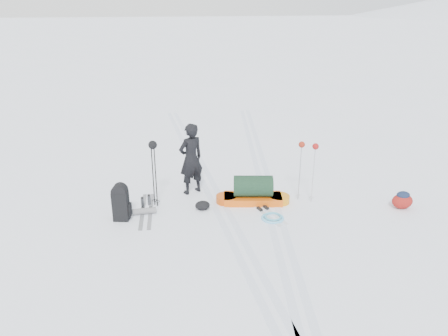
{
  "coord_description": "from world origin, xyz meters",
  "views": [
    {
      "loc": [
        -1.37,
        -8.41,
        4.41
      ],
      "look_at": [
        0.06,
        0.25,
        0.95
      ],
      "focal_mm": 35.0,
      "sensor_mm": 36.0,
      "label": 1
    }
  ],
  "objects": [
    {
      "name": "ground",
      "position": [
        0.0,
        0.0,
        0.0
      ],
      "size": [
        200.0,
        200.0,
        0.0
      ],
      "primitive_type": "plane",
      "color": "white",
      "rests_on": "ground"
    },
    {
      "name": "snow_hill_backdrop",
      "position": [
        62.69,
        84.02,
        -69.02
      ],
      "size": [
        359.5,
        192.0,
        162.45
      ],
      "color": "silver",
      "rests_on": "ground"
    },
    {
      "name": "ski_tracks",
      "position": [
        0.61,
        0.88,
        0.0
      ],
      "size": [
        3.38,
        17.97,
        0.01
      ],
      "color": "silver",
      "rests_on": "ground"
    },
    {
      "name": "skier",
      "position": [
        -0.57,
        1.18,
        0.86
      ],
      "size": [
        0.75,
        0.65,
        1.72
      ],
      "primitive_type": "imported",
      "rotation": [
        0.0,
        0.0,
        3.61
      ],
      "color": "black",
      "rests_on": "ground"
    },
    {
      "name": "pulk_sled",
      "position": [
        0.76,
        0.41,
        0.25
      ],
      "size": [
        1.75,
        0.76,
        0.65
      ],
      "rotation": [
        0.0,
        0.0,
        -0.17
      ],
      "color": "#E1560D",
      "rests_on": "ground"
    },
    {
      "name": "expedition_rucksack",
      "position": [
        -2.1,
        0.06,
        0.38
      ],
      "size": [
        0.91,
        0.41,
        0.82
      ],
      "rotation": [
        0.0,
        0.0,
        -0.22
      ],
      "color": "black",
      "rests_on": "ground"
    },
    {
      "name": "ski_poles_black",
      "position": [
        -1.43,
        0.6,
        1.26
      ],
      "size": [
        0.19,
        0.19,
        1.54
      ],
      "rotation": [
        0.0,
        0.0,
        0.05
      ],
      "color": "black",
      "rests_on": "ground"
    },
    {
      "name": "ski_poles_silver",
      "position": [
        1.97,
        0.31,
        1.18
      ],
      "size": [
        0.4,
        0.32,
        1.41
      ],
      "rotation": [
        0.0,
        0.0,
        -0.43
      ],
      "color": "#ACADB3",
      "rests_on": "ground"
    },
    {
      "name": "touring_skis_grey",
      "position": [
        -1.65,
        0.35,
        0.01
      ],
      "size": [
        0.34,
        1.73,
        0.06
      ],
      "rotation": [
        0.0,
        0.0,
        1.52
      ],
      "color": "gray",
      "rests_on": "ground"
    },
    {
      "name": "touring_skis_white",
      "position": [
        0.89,
        0.0,
        0.01
      ],
      "size": [
        0.74,
        1.65,
        0.06
      ],
      "rotation": [
        0.0,
        0.0,
        -1.26
      ],
      "color": "silver",
      "rests_on": "ground"
    },
    {
      "name": "rope_coil",
      "position": [
        1.0,
        -0.44,
        0.03
      ],
      "size": [
        0.53,
        0.53,
        0.06
      ],
      "rotation": [
        0.0,
        0.0,
        0.09
      ],
      "color": "#61C1ED",
      "rests_on": "ground"
    },
    {
      "name": "small_daypack",
      "position": [
        3.97,
        -0.42,
        0.19
      ],
      "size": [
        0.5,
        0.39,
        0.4
      ],
      "rotation": [
        0.0,
        0.0,
        -0.09
      ],
      "color": "maroon",
      "rests_on": "ground"
    },
    {
      "name": "thermos_pair",
      "position": [
        -1.66,
        0.57,
        0.13
      ],
      "size": [
        0.22,
        0.23,
        0.28
      ],
      "rotation": [
        0.0,
        0.0,
        0.04
      ],
      "color": "#52555A",
      "rests_on": "ground"
    },
    {
      "name": "stuff_sack",
      "position": [
        -0.42,
        0.22,
        0.1
      ],
      "size": [
        0.36,
        0.29,
        0.21
      ],
      "rotation": [
        0.0,
        0.0,
        -0.15
      ],
      "color": "black",
      "rests_on": "ground"
    }
  ]
}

